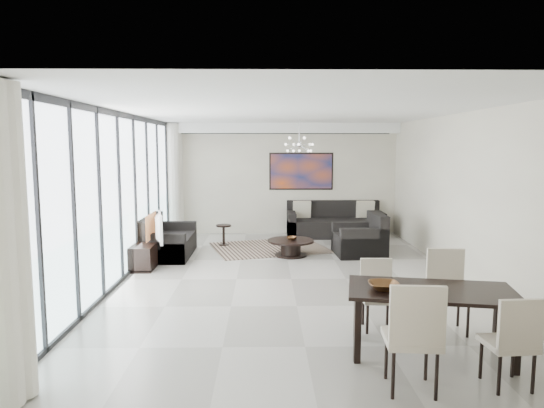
{
  "coord_description": "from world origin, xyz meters",
  "views": [
    {
      "loc": [
        -0.47,
        -8.26,
        2.33
      ],
      "look_at": [
        -0.33,
        0.63,
        1.25
      ],
      "focal_mm": 32.0,
      "sensor_mm": 36.0,
      "label": 1
    }
  ],
  "objects_px": {
    "sofa_main": "(334,224)",
    "dining_table": "(431,297)",
    "coffee_table": "(291,247)",
    "television": "(155,227)",
    "tv_console": "(148,253)"
  },
  "relations": [
    {
      "from": "sofa_main",
      "to": "dining_table",
      "type": "height_order",
      "value": "sofa_main"
    },
    {
      "from": "coffee_table",
      "to": "sofa_main",
      "type": "xyz_separation_m",
      "value": [
        1.26,
        2.27,
        0.11
      ]
    },
    {
      "from": "coffee_table",
      "to": "television",
      "type": "xyz_separation_m",
      "value": [
        -2.69,
        -0.72,
        0.55
      ]
    },
    {
      "from": "television",
      "to": "coffee_table",
      "type": "bearing_deg",
      "value": -88.59
    },
    {
      "from": "coffee_table",
      "to": "tv_console",
      "type": "distance_m",
      "value": 2.93
    },
    {
      "from": "coffee_table",
      "to": "dining_table",
      "type": "distance_m",
      "value": 5.09
    },
    {
      "from": "tv_console",
      "to": "sofa_main",
      "type": "bearing_deg",
      "value": 35.69
    },
    {
      "from": "coffee_table",
      "to": "television",
      "type": "distance_m",
      "value": 2.83
    },
    {
      "from": "coffee_table",
      "to": "sofa_main",
      "type": "bearing_deg",
      "value": 61.03
    },
    {
      "from": "sofa_main",
      "to": "tv_console",
      "type": "distance_m",
      "value": 5.05
    },
    {
      "from": "tv_console",
      "to": "television",
      "type": "relative_size",
      "value": 1.53
    },
    {
      "from": "coffee_table",
      "to": "tv_console",
      "type": "bearing_deg",
      "value": -166.6
    },
    {
      "from": "dining_table",
      "to": "television",
      "type": "bearing_deg",
      "value": 133.51
    },
    {
      "from": "sofa_main",
      "to": "television",
      "type": "height_order",
      "value": "television"
    },
    {
      "from": "tv_console",
      "to": "television",
      "type": "xyz_separation_m",
      "value": [
        0.16,
        -0.04,
        0.51
      ]
    }
  ]
}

